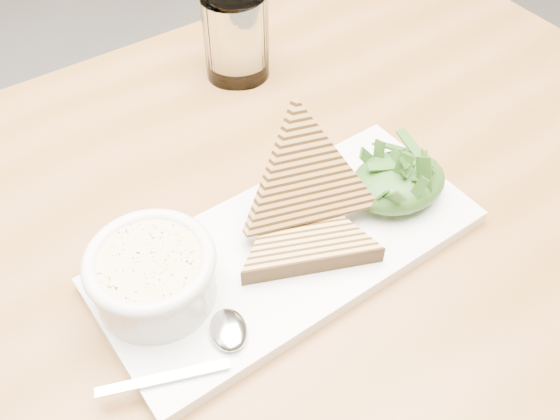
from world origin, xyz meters
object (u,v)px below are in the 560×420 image
platter (289,249)px  soup_bowl (154,280)px  table_top (258,232)px  glass_near (232,38)px  glass_far (239,35)px

platter → soup_bowl: bearing=177.1°
platter → soup_bowl: 0.14m
table_top → glass_near: glass_near is taller
soup_bowl → glass_far: 0.38m
glass_far → table_top: bearing=-112.2°
platter → table_top: bearing=97.4°
soup_bowl → glass_far: bearing=52.0°
table_top → soup_bowl: size_ratio=10.22×
platter → soup_bowl: (-0.14, 0.01, 0.03)m
glass_far → glass_near: bearing=161.7°
platter → soup_bowl: soup_bowl is taller
table_top → platter: size_ratio=2.94×
table_top → soup_bowl: (-0.13, -0.05, 0.06)m
table_top → platter: 0.06m
table_top → glass_near: size_ratio=10.17×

